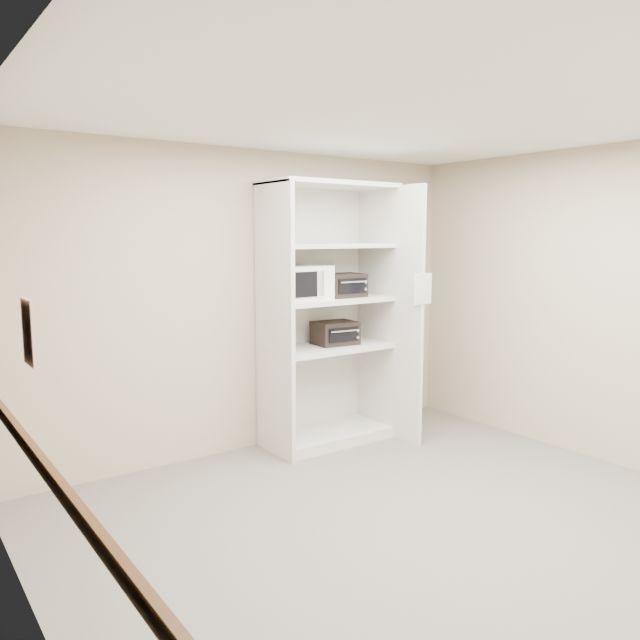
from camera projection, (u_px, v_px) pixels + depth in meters
floor at (404, 525)px, 4.22m from camera, size 4.50×4.00×0.01m
ceiling at (412, 112)px, 3.86m from camera, size 4.50×4.00×0.01m
wall_back at (254, 301)px, 5.65m from camera, size 4.50×0.02×2.70m
wall_left at (34, 372)px, 2.74m from camera, size 0.02×4.00×2.70m
wall_right at (599, 305)px, 5.34m from camera, size 0.02×4.00×2.70m
shelving_unit at (332, 323)px, 5.82m from camera, size 1.24×0.92×2.42m
microwave at (299, 283)px, 5.58m from camera, size 0.52×0.40×0.31m
toaster_oven_upper at (343, 285)px, 5.84m from camera, size 0.39×0.29×0.22m
toaster_oven_lower at (335, 333)px, 5.89m from camera, size 0.42×0.33×0.22m
paper_sign at (423, 289)px, 5.59m from camera, size 0.22×0.01×0.27m
chair_rail at (46, 469)px, 2.81m from camera, size 0.04×3.98×0.08m
wall_poster at (28, 332)px, 2.84m from camera, size 0.01×0.22×0.31m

